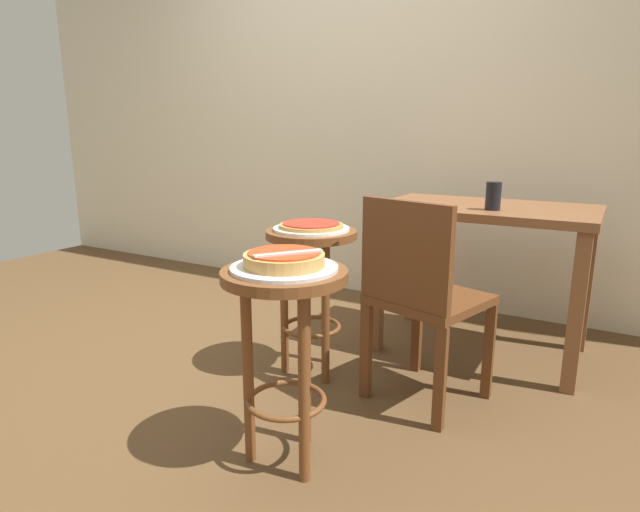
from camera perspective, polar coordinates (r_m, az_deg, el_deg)
name	(u,v)px	position (r m, az deg, el deg)	size (l,w,h in m)	color
ground_plane	(195,379)	(2.52, -13.40, -12.85)	(6.00, 6.00, 0.00)	brown
back_wall	(359,68)	(3.65, 4.31, 19.69)	(6.00, 0.10, 3.00)	beige
stool_foreground	(285,321)	(1.70, -3.81, -7.02)	(0.40, 0.40, 0.67)	brown
serving_plate_foreground	(284,268)	(1.65, -3.90, -1.29)	(0.34, 0.34, 0.01)	silver
pizza_foreground	(284,259)	(1.64, -3.92, -0.33)	(0.26, 0.26, 0.05)	tan
stool_middle	(311,267)	(2.35, -0.93, -1.25)	(0.40, 0.40, 0.67)	brown
serving_plate_middle	(311,229)	(2.31, -0.95, 2.97)	(0.34, 0.34, 0.01)	white
pizza_middle	(311,225)	(2.31, -0.95, 3.36)	(0.28, 0.28, 0.02)	#B78442
dining_table	(485,231)	(2.70, 17.48, 2.57)	(1.01, 0.62, 0.75)	brown
cup_near_edge	(493,196)	(2.52, 18.30, 6.21)	(0.07, 0.07, 0.13)	black
wooden_chair	(421,295)	(2.12, 10.88, -4.13)	(0.49, 0.49, 0.85)	#5B3319
pizza_server_knife	(289,253)	(1.60, -3.44, 0.32)	(0.22, 0.02, 0.01)	silver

